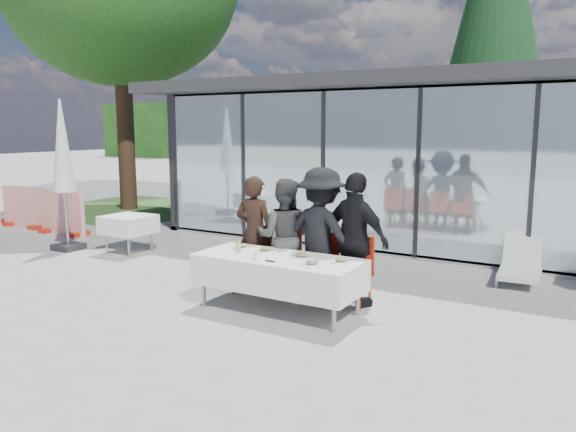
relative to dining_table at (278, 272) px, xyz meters
The scene contains 25 objects.
ground 0.68m from the dining_table, 152.55° to the right, with size 90.00×90.00×0.00m, color gray.
pavilion 8.30m from the dining_table, 78.42° to the left, with size 14.80×8.80×3.44m.
treeline 27.96m from the dining_table, 94.87° to the left, with size 62.50×2.00×4.40m.
dining_table is the anchor object (origin of this frame).
diner_a 1.18m from the dining_table, 140.02° to the left, with size 0.63×0.63×1.74m, color black.
diner_chair_a 1.14m from the dining_table, 139.07° to the left, with size 0.44×0.44×0.97m.
diner_b 0.87m from the dining_table, 115.45° to the left, with size 0.84×0.84×1.72m, color #434343.
diner_chair_b 0.83m from the dining_table, 114.72° to the left, with size 0.44×0.44×0.97m.
diner_c 0.88m from the dining_table, 69.68° to the left, with size 1.23×1.23×1.90m, color black.
diner_chair_c 0.80m from the dining_table, 70.30° to the left, with size 0.44×0.44×0.97m.
diner_d 1.15m from the dining_table, 42.37° to the left, with size 1.09×1.09×1.86m, color black.
diner_chair_d 1.09m from the dining_table, 43.33° to the left, with size 0.44×0.44×0.97m.
plate_a 0.79m from the dining_table, 166.66° to the left, with size 0.29×0.29×0.07m.
plate_b 0.43m from the dining_table, 152.00° to the left, with size 0.29×0.29×0.07m.
plate_c 0.39m from the dining_table, 20.83° to the left, with size 0.29×0.29×0.07m.
plate_d 0.90m from the dining_table, ahead, with size 0.29×0.29×0.07m.
plate_extra 0.68m from the dining_table, 17.75° to the right, with size 0.29×0.29×0.07m.
juice_bottle 0.69m from the dining_table, behind, with size 0.06×0.06×0.16m, color #8DBE4F.
drinking_glasses 0.43m from the dining_table, 48.37° to the right, with size 0.83×0.15×0.10m.
folded_eyeglasses 0.37m from the dining_table, 78.23° to the right, with size 0.14×0.03×0.01m, color black.
spare_table_left 4.69m from the dining_table, 160.57° to the left, with size 0.86×0.86×0.74m.
market_umbrella 5.94m from the dining_table, 168.98° to the left, with size 0.50×0.50×3.00m.
lounger 4.24m from the dining_table, 52.72° to the left, with size 0.71×1.38×0.72m.
conifer_tree 13.92m from the dining_table, 89.42° to the left, with size 4.00×4.00×10.50m.
grass_patch 10.62m from the dining_table, 146.79° to the left, with size 5.00×5.00×0.02m, color #385926.
Camera 1 is at (4.19, -6.02, 2.46)m, focal length 35.00 mm.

